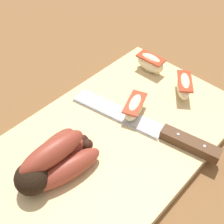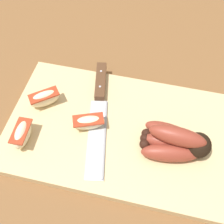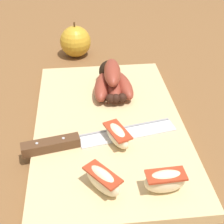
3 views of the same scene
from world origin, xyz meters
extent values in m
plane|color=brown|center=(0.00, 0.00, 0.00)|extent=(6.00, 6.00, 0.00)
cube|color=#DBBC84|center=(-0.01, 0.01, 0.01)|extent=(0.46, 0.28, 0.02)
sphere|color=black|center=(0.14, -0.01, 0.05)|extent=(0.05, 0.05, 0.05)
ellipsoid|color=brown|center=(0.09, 0.01, 0.04)|extent=(0.12, 0.05, 0.04)
sphere|color=black|center=(0.04, 0.00, 0.04)|extent=(0.02, 0.02, 0.02)
ellipsoid|color=brown|center=(0.09, -0.01, 0.04)|extent=(0.11, 0.04, 0.04)
sphere|color=black|center=(0.04, -0.01, 0.04)|extent=(0.02, 0.02, 0.02)
ellipsoid|color=brown|center=(0.09, -0.03, 0.04)|extent=(0.12, 0.05, 0.04)
sphere|color=black|center=(0.04, -0.02, 0.04)|extent=(0.02, 0.02, 0.02)
ellipsoid|color=brown|center=(0.10, -0.01, 0.07)|extent=(0.11, 0.05, 0.04)
cube|color=silver|center=(-0.05, -0.02, 0.02)|extent=(0.07, 0.18, 0.00)
cube|color=#99999E|center=(-0.04, -0.02, 0.02)|extent=(0.04, 0.17, 0.00)
cube|color=#51331E|center=(-0.08, 0.12, 0.03)|extent=(0.04, 0.10, 0.02)
cylinder|color=#B2B2B7|center=(-0.08, 0.14, 0.04)|extent=(0.01, 0.01, 0.00)
cylinder|color=#B2B2B7|center=(-0.07, 0.09, 0.04)|extent=(0.01, 0.01, 0.00)
ellipsoid|color=beige|center=(-0.07, 0.00, 0.04)|extent=(0.07, 0.05, 0.03)
cube|color=#B2381E|center=(-0.07, 0.00, 0.05)|extent=(0.07, 0.05, 0.00)
ellipsoid|color=beige|center=(-0.19, -0.06, 0.04)|extent=(0.03, 0.06, 0.04)
cube|color=#B2381E|center=(-0.19, -0.06, 0.05)|extent=(0.03, 0.06, 0.00)
ellipsoid|color=beige|center=(-0.18, 0.03, 0.04)|extent=(0.07, 0.06, 0.04)
cube|color=#B2381E|center=(-0.18, 0.03, 0.05)|extent=(0.06, 0.06, 0.00)
camera|label=1|loc=(0.21, 0.21, 0.40)|focal=44.57mm
camera|label=2|loc=(0.04, -0.28, 0.52)|focal=45.10mm
camera|label=3|loc=(-0.52, 0.06, 0.40)|focal=53.46mm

